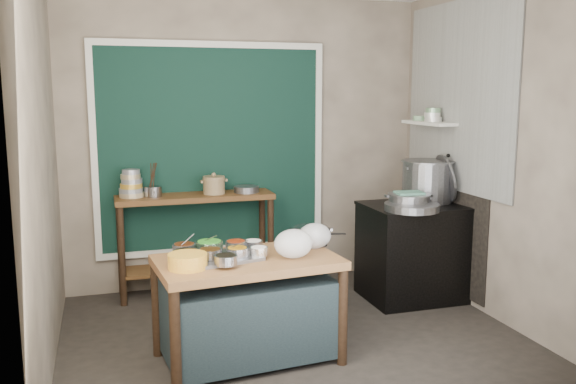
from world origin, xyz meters
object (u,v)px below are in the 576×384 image
object	(u,v)px
saucepan	(311,236)
stock_pot	(427,181)
prep_table	(248,309)
steamer	(409,201)
condiment_tray	(221,258)
ceramic_crock	(214,186)
yellow_basin	(188,261)
back_counter	(196,244)
utensil_cup	(153,191)
stove_block	(414,253)

from	to	relation	value
saucepan	stock_pot	world-z (taller)	stock_pot
prep_table	steamer	size ratio (longest dim) A/B	3.21
condiment_tray	ceramic_crock	distance (m)	1.58
ceramic_crock	prep_table	bearing A→B (deg)	-91.98
yellow_basin	steamer	size ratio (longest dim) A/B	0.66
prep_table	steamer	world-z (taller)	steamer
condiment_tray	yellow_basin	xyz separation A→B (m)	(-0.25, -0.15, 0.04)
prep_table	ceramic_crock	world-z (taller)	ceramic_crock
stock_pot	back_counter	bearing A→B (deg)	163.16
saucepan	utensil_cup	xyz separation A→B (m)	(-1.05, 1.36, 0.18)
stove_block	saucepan	world-z (taller)	saucepan
stove_block	saucepan	bearing A→B (deg)	-152.62
prep_table	condiment_tray	distance (m)	0.43
prep_table	back_counter	xyz separation A→B (m)	(-0.12, 1.58, 0.10)
stove_block	saucepan	distance (m)	1.45
yellow_basin	ceramic_crock	world-z (taller)	ceramic_crock
prep_table	back_counter	distance (m)	1.59
saucepan	utensil_cup	world-z (taller)	utensil_cup
utensil_cup	steamer	xyz separation A→B (m)	(2.14, -0.84, -0.05)
condiment_tray	utensil_cup	world-z (taller)	utensil_cup
saucepan	stock_pot	bearing A→B (deg)	43.93
back_counter	utensil_cup	world-z (taller)	utensil_cup
prep_table	ceramic_crock	distance (m)	1.69
stove_block	utensil_cup	distance (m)	2.46
back_counter	steamer	world-z (taller)	steamer
prep_table	ceramic_crock	size ratio (longest dim) A/B	5.76
yellow_basin	stock_pot	world-z (taller)	stock_pot
saucepan	utensil_cup	bearing A→B (deg)	143.47
stock_pot	ceramic_crock	bearing A→B (deg)	162.29
prep_table	yellow_basin	size ratio (longest dim) A/B	4.85
prep_table	back_counter	world-z (taller)	back_counter
yellow_basin	steamer	bearing A→B (deg)	22.42
condiment_tray	saucepan	xyz separation A→B (m)	(0.73, 0.19, 0.06)
back_counter	saucepan	xyz separation A→B (m)	(0.67, -1.37, 0.35)
stock_pot	prep_table	bearing A→B (deg)	-153.85
steamer	utensil_cup	bearing A→B (deg)	158.51
stove_block	stock_pot	distance (m)	0.68
ceramic_crock	stock_pot	world-z (taller)	stock_pot
stove_block	condiment_tray	bearing A→B (deg)	-157.04
stock_pot	steamer	size ratio (longest dim) A/B	1.27
back_counter	condiment_tray	xyz separation A→B (m)	(-0.06, -1.56, 0.29)
back_counter	yellow_basin	distance (m)	1.77
prep_table	steamer	bearing A→B (deg)	18.75
utensil_cup	back_counter	bearing A→B (deg)	1.33
stove_block	ceramic_crock	bearing A→B (deg)	157.67
back_counter	saucepan	distance (m)	1.56
yellow_basin	saucepan	world-z (taller)	saucepan
stock_pot	utensil_cup	bearing A→B (deg)	165.85
back_counter	saucepan	bearing A→B (deg)	-64.09
utensil_cup	ceramic_crock	bearing A→B (deg)	-1.34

